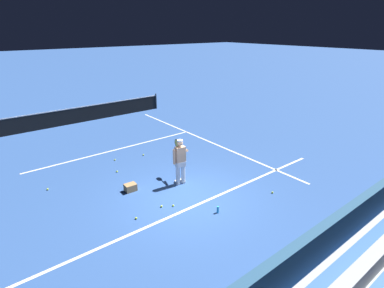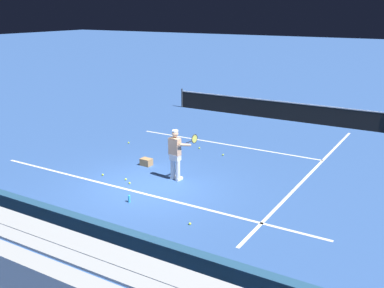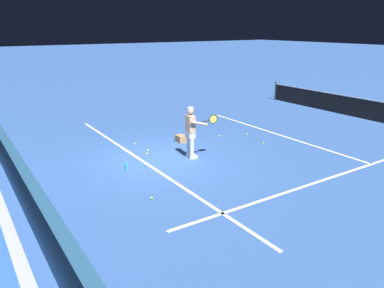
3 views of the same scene
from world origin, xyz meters
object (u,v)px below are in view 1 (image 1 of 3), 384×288
object	(u,v)px
tennis_ball_toward_net	(115,160)
tennis_ball_on_baseline	(161,206)
water_bottle	(218,210)
ball_box_cardboard	(130,187)
tennis_ball_far_left	(136,218)
tennis_ball_near_player	(48,189)
tennis_player	(180,161)
tennis_ball_far_right	(173,206)
tennis_ball_by_box	(272,192)
tennis_net	(77,115)
tennis_ball_stray_back	(143,155)
tennis_ball_midcourt	(117,171)

from	to	relation	value
tennis_ball_toward_net	tennis_ball_on_baseline	xyz separation A→B (m)	(-0.37, -4.28, 0.00)
tennis_ball_on_baseline	water_bottle	bearing A→B (deg)	-47.78
ball_box_cardboard	tennis_ball_far_left	distance (m)	1.75
tennis_ball_near_player	tennis_ball_toward_net	bearing A→B (deg)	16.59
tennis_ball_toward_net	tennis_player	bearing A→B (deg)	-72.73
tennis_ball_on_baseline	tennis_ball_far_right	bearing A→B (deg)	-31.71
tennis_ball_by_box	tennis_net	distance (m)	12.67
tennis_ball_near_player	tennis_ball_on_baseline	xyz separation A→B (m)	(2.59, -3.40, 0.00)
tennis_ball_far_right	ball_box_cardboard	bearing A→B (deg)	109.20
water_bottle	tennis_net	size ratio (longest dim) A/B	0.02
tennis_ball_toward_net	tennis_ball_by_box	distance (m)	6.71
tennis_ball_far_right	water_bottle	distance (m)	1.45
ball_box_cardboard	tennis_ball_far_left	bearing A→B (deg)	-112.13
tennis_ball_stray_back	tennis_ball_far_right	world-z (taller)	same
tennis_ball_by_box	tennis_ball_toward_net	bearing A→B (deg)	117.82
tennis_ball_near_player	tennis_ball_far_left	world-z (taller)	same
tennis_ball_far_right	tennis_ball_midcourt	bearing A→B (deg)	96.14
tennis_ball_midcourt	water_bottle	world-z (taller)	water_bottle
tennis_ball_toward_net	tennis_ball_on_baseline	size ratio (longest dim) A/B	1.00
tennis_ball_far_left	tennis_ball_midcourt	size ratio (longest dim) A/B	1.00
tennis_ball_on_baseline	tennis_ball_stray_back	bearing A→B (deg)	68.16
water_bottle	ball_box_cardboard	bearing A→B (deg)	117.50
ball_box_cardboard	tennis_ball_toward_net	bearing A→B (deg)	76.51
tennis_ball_midcourt	tennis_ball_near_player	bearing A→B (deg)	175.14
tennis_ball_near_player	tennis_net	size ratio (longest dim) A/B	0.01
tennis_ball_by_box	tennis_ball_near_player	xyz separation A→B (m)	(-6.08, 5.06, 0.00)
tennis_ball_midcourt	tennis_ball_far_left	bearing A→B (deg)	-105.49
tennis_ball_far_left	tennis_ball_far_right	world-z (taller)	same
tennis_ball_by_box	tennis_ball_on_baseline	xyz separation A→B (m)	(-3.50, 1.65, 0.00)
tennis_player	ball_box_cardboard	world-z (taller)	tennis_player
tennis_player	tennis_ball_near_player	bearing A→B (deg)	148.04
water_bottle	tennis_net	xyz separation A→B (m)	(-0.23, 12.09, 0.38)
ball_box_cardboard	tennis_ball_midcourt	bearing A→B (deg)	81.53
tennis_ball_on_baseline	water_bottle	world-z (taller)	water_bottle
tennis_ball_toward_net	tennis_ball_by_box	size ratio (longest dim) A/B	1.00
tennis_ball_near_player	tennis_ball_far_left	size ratio (longest dim) A/B	1.00
tennis_ball_toward_net	tennis_ball_midcourt	distance (m)	1.17
tennis_ball_by_box	tennis_ball_far_left	bearing A→B (deg)	160.37
tennis_ball_stray_back	tennis_ball_far_right	xyz separation A→B (m)	(-1.28, -4.19, 0.00)
tennis_ball_far_right	tennis_ball_midcourt	size ratio (longest dim) A/B	1.00
tennis_ball_by_box	tennis_ball_midcourt	size ratio (longest dim) A/B	1.00
tennis_ball_by_box	tennis_ball_on_baseline	distance (m)	3.87
tennis_player	ball_box_cardboard	distance (m)	1.98
tennis_ball_by_box	tennis_ball_stray_back	bearing A→B (deg)	108.60
tennis_ball_by_box	tennis_ball_far_right	size ratio (longest dim) A/B	1.00
ball_box_cardboard	tennis_ball_stray_back	bearing A→B (deg)	52.26
tennis_ball_on_baseline	tennis_ball_near_player	bearing A→B (deg)	127.23
tennis_ball_by_box	tennis_ball_far_right	bearing A→B (deg)	155.37
water_bottle	tennis_ball_by_box	bearing A→B (deg)	-7.92
tennis_ball_near_player	tennis_ball_far_left	bearing A→B (deg)	-64.74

